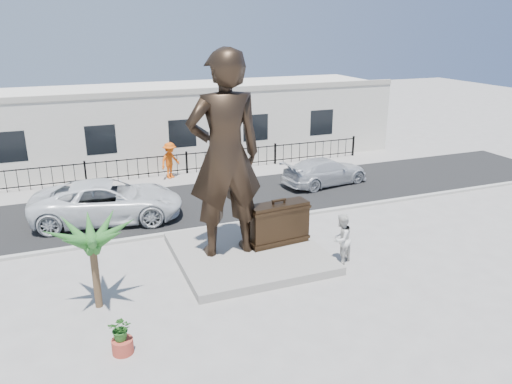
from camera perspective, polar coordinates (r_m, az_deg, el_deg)
ground at (r=17.56m, az=2.42°, el=-9.10°), size 100.00×100.00×0.00m
street at (r=24.47m, az=-5.15°, el=-0.88°), size 40.00×7.00×0.01m
curb at (r=21.33m, az=-2.46°, el=-3.69°), size 40.00×0.25×0.12m
far_sidewalk at (r=28.14m, az=-7.48°, el=1.69°), size 40.00×2.50×0.02m
plinth at (r=18.56m, az=-0.88°, el=-6.95°), size 5.20×5.20×0.30m
fence at (r=28.72m, az=-7.92°, el=3.25°), size 22.00×0.10×1.20m
building at (r=32.36m, az=-9.86°, el=7.82°), size 28.00×7.00×4.40m
statue at (r=17.14m, az=-3.59°, el=4.19°), size 2.67×1.79×7.20m
suitcase at (r=18.68m, az=2.59°, el=-3.61°), size 2.32×0.92×1.60m
tourist at (r=18.03m, az=9.71°, el=-5.31°), size 1.13×1.05×1.86m
car_white at (r=22.50m, az=-16.59°, el=-1.00°), size 6.73×3.89×1.77m
car_silver at (r=26.79m, az=7.93°, el=2.36°), size 5.08×2.70×1.40m
worker at (r=27.86m, az=-9.79°, el=3.58°), size 1.50×1.35×2.02m
palm_tree at (r=16.33m, az=-17.47°, el=-12.35°), size 1.80×1.80×3.20m
planter at (r=14.07m, az=-14.99°, el=-16.65°), size 0.56×0.56×0.40m
shrub at (r=13.77m, az=-15.18°, el=-14.82°), size 0.75×0.71×0.67m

